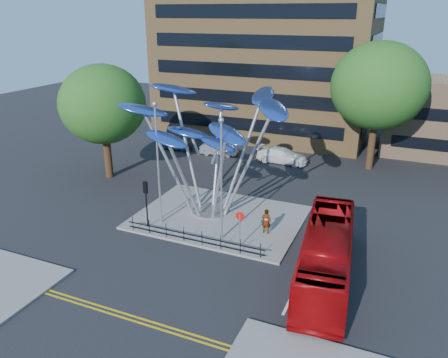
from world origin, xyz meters
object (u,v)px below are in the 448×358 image
at_px(leaf_sculpture, 209,125).
at_px(parked_car_right, 282,155).
at_px(traffic_light_island, 146,195).
at_px(red_bus, 326,254).
at_px(street_lamp_right, 221,169).
at_px(parked_car_left, 175,143).
at_px(tree_left, 103,104).
at_px(street_lamp_left, 158,154).
at_px(pedestrian, 266,221).
at_px(no_entry_sign_island, 240,223).
at_px(parked_car_mid, 219,149).
at_px(tree_right, 379,86).

xyz_separation_m(leaf_sculpture, parked_car_right, (1.71, 13.63, -6.11)).
xyz_separation_m(traffic_light_island, red_bus, (12.76, -1.19, -1.05)).
distance_m(red_bus, parked_car_right, 20.67).
bearing_deg(street_lamp_right, leaf_sculpture, 124.91).
relative_size(leaf_sculpture, traffic_light_island, 3.71).
bearing_deg(parked_car_left, tree_left, 172.67).
distance_m(leaf_sculpture, street_lamp_left, 4.28).
bearing_deg(street_lamp_left, leaf_sculpture, 52.60).
bearing_deg(pedestrian, parked_car_left, -45.16).
relative_size(no_entry_sign_island, parked_car_right, 0.47).
distance_m(leaf_sculpture, parked_car_mid, 15.70).
bearing_deg(parked_car_right, street_lamp_right, -175.31).
xyz_separation_m(no_entry_sign_island, parked_car_left, (-14.61, 17.54, -1.14)).
bearing_deg(traffic_light_island, parked_car_mid, 97.47).
relative_size(street_lamp_left, pedestrian, 4.91).
relative_size(tree_left, traffic_light_island, 3.01).
bearing_deg(tree_left, parked_car_right, 37.07).
relative_size(traffic_light_island, pedestrian, 1.91).
height_order(street_lamp_left, parked_car_left, street_lamp_left).
relative_size(street_lamp_right, traffic_light_island, 2.42).
xyz_separation_m(tree_right, pedestrian, (-5.00, -17.09, -6.99)).
distance_m(street_lamp_left, traffic_light_island, 2.96).
relative_size(street_lamp_left, traffic_light_island, 2.57).
distance_m(street_lamp_right, pedestrian, 5.13).
bearing_deg(red_bus, traffic_light_island, 168.24).
bearing_deg(leaf_sculpture, tree_right, 56.69).
bearing_deg(parked_car_left, street_lamp_right, -141.92).
relative_size(leaf_sculpture, street_lamp_left, 1.45).
relative_size(red_bus, parked_car_mid, 2.79).
bearing_deg(red_bus, parked_car_left, 130.93).
distance_m(tree_right, street_lamp_right, 20.64).
bearing_deg(parked_car_left, red_bus, -132.08).
height_order(tree_left, red_bus, tree_left).
distance_m(no_entry_sign_island, pedestrian, 2.71).
relative_size(tree_left, pedestrian, 5.76).
distance_m(tree_right, street_lamp_left, 22.49).
xyz_separation_m(pedestrian, parked_car_mid, (-10.31, 15.20, -0.38)).
bearing_deg(pedestrian, street_lamp_right, 36.42).
bearing_deg(tree_left, street_lamp_right, -25.77).
height_order(tree_left, no_entry_sign_island, tree_left).
distance_m(street_lamp_left, no_entry_sign_island, 7.47).
height_order(street_lamp_right, parked_car_right, street_lamp_right).
bearing_deg(pedestrian, parked_car_right, -78.73).
relative_size(tree_left, street_lamp_left, 1.17).
xyz_separation_m(street_lamp_right, parked_car_left, (-13.11, 17.06, -4.42)).
bearing_deg(street_lamp_right, parked_car_mid, 114.52).
relative_size(tree_left, leaf_sculpture, 0.81).
distance_m(no_entry_sign_island, red_bus, 5.89).
bearing_deg(parked_car_left, pedestrian, -133.59).
bearing_deg(leaf_sculpture, pedestrian, -19.21).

